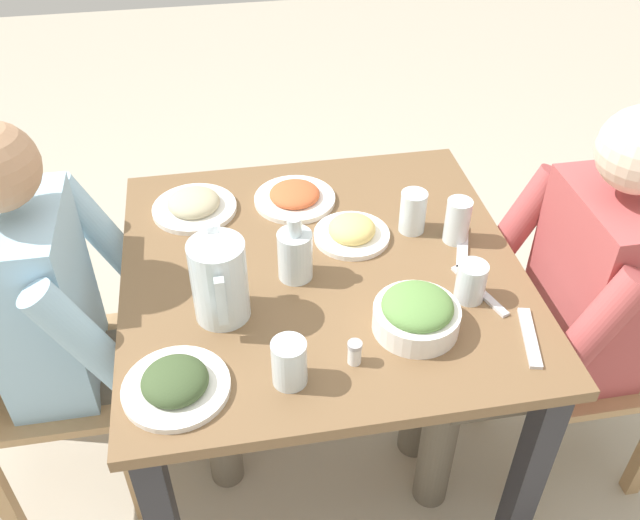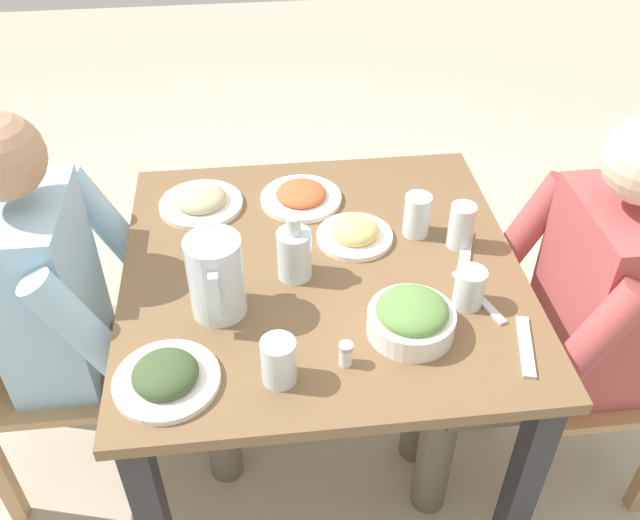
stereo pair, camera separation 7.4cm
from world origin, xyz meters
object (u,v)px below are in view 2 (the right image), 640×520
Objects in this scene: diner_far at (560,314)px; diner_near at (88,305)px; salad_bowl at (411,317)px; chair_far at (623,348)px; plate_fries at (355,233)px; plate_beans at (201,201)px; water_glass_near_left at (469,288)px; plate_dolmas at (166,377)px; salt_shaker at (346,354)px; chair_near at (20,352)px; water_glass_near_right at (461,226)px; water_glass_far_left at (417,215)px; water_glass_far_right at (279,361)px; oil_carafe at (295,256)px; plate_rice_curry at (301,196)px; water_pitcher at (216,276)px; dining_table at (322,304)px.

diner_near is at bearing -98.21° from diner_far.
salad_bowl is (0.14, -0.42, 0.17)m from diner_far.
diner_far is (-0.00, -0.20, 0.15)m from chair_far.
plate_beans is at bearing -115.82° from plate_fries.
plate_dolmas is at bearing -76.43° from water_glass_near_left.
plate_beans is at bearing -152.97° from salt_shaker.
chair_far is (0.17, 1.56, 0.00)m from chair_near.
water_glass_near_right reaches higher than water_glass_near_left.
plate_dolmas is (0.39, 0.23, 0.15)m from diner_near.
plate_fries is 0.16m from water_glass_far_left.
chair_far is 15.85× the size of salt_shaker.
water_glass_far_left is (-0.03, 1.03, 0.33)m from chair_near.
water_glass_far_right is 0.62× the size of oil_carafe.
water_glass_near_left is (0.23, 1.08, 0.32)m from chair_near.
chair_near is 0.74× the size of diner_near.
plate_rice_curry is 0.55m from water_glass_near_left.
water_pitcher is 1.03× the size of salad_bowl.
plate_dolmas is 1.93× the size of water_glass_far_left.
plate_dolmas is 0.67m from water_glass_near_left.
chair_far is at bearing 90.00° from diner_far.
plate_beans is at bearing 113.25° from chair_near.
salt_shaker is at bearing -43.20° from water_glass_near_right.
diner_far is 6.11× the size of plate_fries.
water_glass_far_right is at bearing 15.05° from plate_beans.
plate_fries is at bearing -105.76° from chair_far.
water_glass_near_right is at bearing 99.19° from oil_carafe.
salad_bowl is 0.30m from water_glass_far_right.
oil_carafe reaches higher than dining_table.
plate_rice_curry is 0.43m from water_glass_near_right.
water_pitcher is 2.06× the size of water_glass_near_left.
chair_far is 4.07× the size of plate_dolmas.
chair_near is at bearing -74.61° from plate_rice_curry.
water_glass_near_left is at bearing 111.69° from water_glass_far_right.
chair_near is 1.00× the size of chair_far.
diner_near is at bearing 90.00° from chair_near.
diner_near is at bearing -91.52° from water_glass_near_right.
chair_near is 9.29× the size of water_glass_near_left.
plate_dolmas is 1.83× the size of water_glass_near_right.
water_pitcher reaches higher than chair_far.
diner_far is 0.84m from water_pitcher.
chair_near is 0.93m from salt_shaker.
dining_table is at bearing 133.07° from plate_dolmas.
water_glass_near_right reaches higher than dining_table.
water_glass_far_left is at bearing 91.94° from chair_near.
water_glass_near_right is at bearing 136.80° from salt_shaker.
water_glass_near_left reaches higher than salad_bowl.
chair_far is 0.71m from salad_bowl.
diner_far is 10.03× the size of water_glass_near_right.
oil_carafe is (-0.21, -0.23, 0.01)m from salad_bowl.
chair_near is 3.99× the size of plate_rice_curry.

